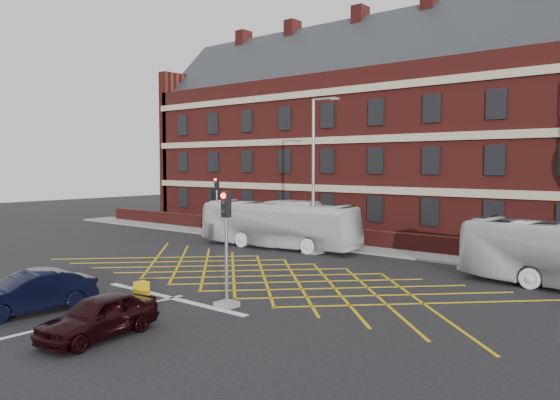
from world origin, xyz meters
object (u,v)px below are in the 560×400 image
Objects in this scene: traffic_light_far at (217,211)px; car_navy at (30,292)px; utility_cabinet at (141,294)px; car_maroon at (99,316)px; direction_signs at (219,217)px; street_lamp at (314,201)px; traffic_light_near at (226,260)px; bus_left at (278,224)px.

car_navy is at bearing -61.14° from traffic_light_far.
car_maroon is at bearing -56.74° from utility_cabinet.
utility_cabinet is at bearing -51.50° from traffic_light_far.
car_maroon is at bearing -53.02° from direction_signs.
car_maroon is 17.57m from street_lamp.
car_maroon is at bearing -95.47° from traffic_light_near.
direction_signs is at bearing 71.53° from bus_left.
direction_signs reaches higher than car_maroon.
traffic_light_far is at bearing 137.01° from traffic_light_near.
street_lamp reaches higher than direction_signs.
traffic_light_near reaches higher than car_navy.
traffic_light_near is (7.67, -12.24, 0.27)m from bus_left.
car_maroon is (7.19, -17.21, -0.83)m from bus_left.
traffic_light_far is at bearing 144.35° from direction_signs.
bus_left is at bearing 122.08° from traffic_light_near.
utility_cabinet is at bearing -80.92° from street_lamp.
traffic_light_near is 3.40m from utility_cabinet.
traffic_light_near is (0.48, 4.98, 1.10)m from car_maroon.
traffic_light_far is (-7.87, 2.25, 0.27)m from bus_left.
car_navy is 3.83m from utility_cabinet.
bus_left reaches higher than car_maroon.
bus_left reaches higher than utility_cabinet.
traffic_light_far reaches higher than car_maroon.
bus_left is 3.44m from street_lamp.
car_maroon is (4.34, -0.00, -0.07)m from car_navy.
direction_signs is at bearing 119.65° from car_maroon.
bus_left is 18.67m from car_maroon.
bus_left reaches higher than car_navy.
car_maroon is 4.14× the size of utility_cabinet.
utility_cabinet is (-1.97, 3.00, -0.19)m from car_maroon.
traffic_light_near is at bearing -43.39° from direction_signs.
traffic_light_near is 21.24m from traffic_light_far.
traffic_light_far is (-15.06, 19.46, 1.10)m from car_maroon.
car_maroon is 23.58m from direction_signs.
utility_cabinet is (2.37, 3.00, -0.26)m from car_navy.
car_maroon is 3.59m from utility_cabinet.
car_maroon is at bearing -52.26° from traffic_light_far.
traffic_light_far is 21.08m from utility_cabinet.
bus_left is 7.17m from direction_signs.
traffic_light_far is at bearing 120.41° from car_maroon.
utility_cabinet is (12.21, -15.83, -0.91)m from direction_signs.
bus_left is 14.44m from traffic_light_near.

